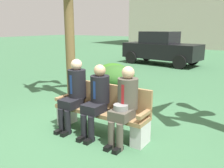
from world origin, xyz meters
TOP-DOWN VIEW (x-y plane):
  - ground_plane at (0.00, 0.00)m, footprint 80.00×80.00m
  - park_bench at (0.17, 0.12)m, footprint 1.85×0.44m
  - seated_man_left at (-0.38, 0.00)m, footprint 0.34×0.72m
  - seated_man_middle at (0.16, -0.00)m, footprint 0.34×0.72m
  - seated_man_right at (0.72, -0.01)m, footprint 0.34×0.72m
  - shrub_near_bench at (-1.30, 2.99)m, footprint 1.19×1.10m
  - shrub_mid_lawn at (-1.76, 3.50)m, footprint 1.14×1.04m
  - parked_car_near at (-2.07, 8.57)m, footprint 4.06×2.09m

SIDE VIEW (x-z plane):
  - ground_plane at x=0.00m, z-range 0.00..0.00m
  - shrub_mid_lawn at x=-1.76m, z-range 0.00..0.71m
  - shrub_near_bench at x=-1.30m, z-range 0.00..0.75m
  - park_bench at x=0.17m, z-range -0.03..0.87m
  - seated_man_middle at x=0.16m, z-range 0.08..1.35m
  - seated_man_right at x=0.72m, z-range 0.07..1.37m
  - seated_man_left at x=-0.38m, z-range 0.08..1.41m
  - parked_car_near at x=-2.07m, z-range 0.00..1.68m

